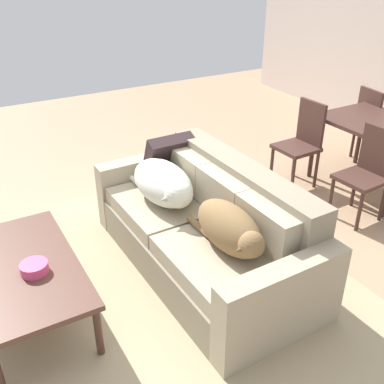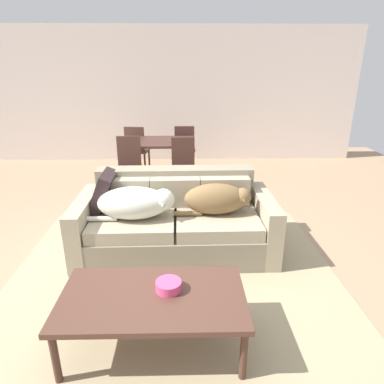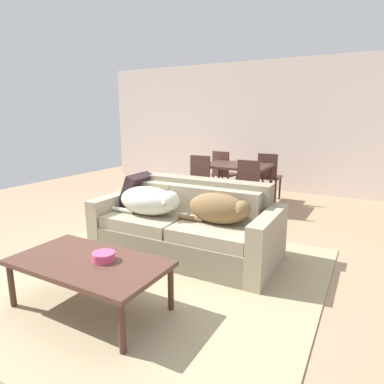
# 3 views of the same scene
# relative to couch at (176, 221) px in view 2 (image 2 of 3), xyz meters

# --- Properties ---
(ground_plane) EXTENTS (10.00, 10.00, 0.00)m
(ground_plane) POSITION_rel_couch_xyz_m (-0.29, -0.08, -0.33)
(ground_plane) COLOR tan
(back_partition) EXTENTS (8.00, 0.12, 2.70)m
(back_partition) POSITION_rel_couch_xyz_m (-0.29, 3.92, 1.02)
(back_partition) COLOR silver
(back_partition) RESTS_ON ground
(area_rug) EXTENTS (3.21, 3.22, 0.01)m
(area_rug) POSITION_rel_couch_xyz_m (0.00, -0.70, -0.32)
(area_rug) COLOR tan
(area_rug) RESTS_ON ground
(couch) EXTENTS (2.11, 1.02, 0.85)m
(couch) POSITION_rel_couch_xyz_m (0.00, 0.00, 0.00)
(couch) COLOR gray
(couch) RESTS_ON ground
(dog_on_left_cushion) EXTENTS (0.91, 0.41, 0.33)m
(dog_on_left_cushion) POSITION_rel_couch_xyz_m (-0.39, -0.19, 0.31)
(dog_on_left_cushion) COLOR silver
(dog_on_left_cushion) RESTS_ON couch
(dog_on_right_cushion) EXTENTS (0.81, 0.31, 0.33)m
(dog_on_right_cushion) POSITION_rel_couch_xyz_m (0.45, -0.10, 0.31)
(dog_on_right_cushion) COLOR brown
(dog_on_right_cushion) RESTS_ON couch
(throw_pillow_by_left_arm) EXTENTS (0.29, 0.44, 0.45)m
(throw_pillow_by_left_arm) POSITION_rel_couch_xyz_m (-0.78, 0.05, 0.34)
(throw_pillow_by_left_arm) COLOR #2F2123
(throw_pillow_by_left_arm) RESTS_ON couch
(coffee_table) EXTENTS (1.30, 0.71, 0.44)m
(coffee_table) POSITION_rel_couch_xyz_m (-0.13, -1.42, 0.07)
(coffee_table) COLOR #543428
(coffee_table) RESTS_ON ground
(bowl_on_coffee_table) EXTENTS (0.19, 0.19, 0.07)m
(bowl_on_coffee_table) POSITION_rel_couch_xyz_m (-0.02, -1.36, 0.15)
(bowl_on_coffee_table) COLOR #EA4C7F
(bowl_on_coffee_table) RESTS_ON coffee_table
(dining_table) EXTENTS (1.13, 0.86, 0.75)m
(dining_table) POSITION_rel_couch_xyz_m (-0.30, 2.27, 0.34)
(dining_table) COLOR #462B24
(dining_table) RESTS_ON ground
(dining_chair_near_left) EXTENTS (0.41, 0.41, 0.93)m
(dining_chair_near_left) POSITION_rel_couch_xyz_m (-0.75, 1.65, 0.19)
(dining_chair_near_left) COLOR #462B24
(dining_chair_near_left) RESTS_ON ground
(dining_chair_near_right) EXTENTS (0.42, 0.42, 0.90)m
(dining_chair_near_right) POSITION_rel_couch_xyz_m (0.08, 1.71, 0.17)
(dining_chair_near_right) COLOR #462B24
(dining_chair_near_right) RESTS_ON ground
(dining_chair_far_left) EXTENTS (0.45, 0.45, 0.91)m
(dining_chair_far_left) POSITION_rel_couch_xyz_m (-0.79, 2.80, 0.18)
(dining_chair_far_left) COLOR #462B24
(dining_chair_far_left) RESTS_ON ground
(dining_chair_far_right) EXTENTS (0.41, 0.41, 0.91)m
(dining_chair_far_right) POSITION_rel_couch_xyz_m (0.10, 2.87, 0.18)
(dining_chair_far_right) COLOR #462B24
(dining_chair_far_right) RESTS_ON ground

